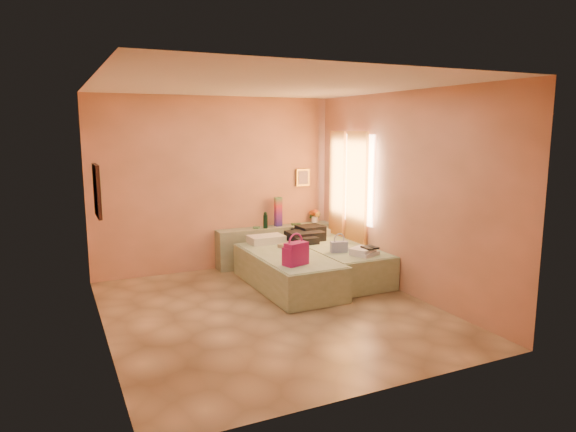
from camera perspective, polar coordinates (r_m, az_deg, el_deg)
name	(u,v)px	position (r m, az deg, el deg)	size (l,w,h in m)	color
ground	(272,311)	(6.64, -1.82, -10.51)	(4.50, 4.50, 0.00)	tan
room_walls	(268,167)	(6.85, -2.19, 5.46)	(4.02, 4.51, 2.81)	#F1A480
headboard_ledge	(275,245)	(8.77, -1.40, -3.25)	(2.05, 0.30, 0.65)	#98A688
bed_left	(288,271)	(7.50, -0.05, -6.10)	(0.90, 2.00, 0.50)	#A7BE99
bed_right	(335,261)	(8.06, 5.23, -5.02)	(0.90, 2.00, 0.50)	#A7BE99
water_bottle	(265,221)	(8.53, -2.52, -0.51)	(0.07, 0.07, 0.26)	#123220
rainbow_box	(278,212)	(8.70, -1.10, 0.48)	(0.11, 0.11, 0.50)	#AF156B
small_dish	(256,228)	(8.55, -3.53, -1.29)	(0.12, 0.12, 0.03)	#4A895C
green_book	(296,224)	(8.84, 0.90, -0.91)	(0.16, 0.12, 0.03)	#294E2D
flower_vase	(315,215)	(9.04, 3.01, 0.13)	(0.21, 0.21, 0.28)	white
magenta_handbag	(296,253)	(6.83, 0.85, -4.18)	(0.33, 0.19, 0.31)	#AF156B
khaki_garment	(291,246)	(7.84, 0.28, -3.31)	(0.31, 0.25, 0.05)	tan
clothes_pile	(308,234)	(8.35, 2.22, -2.04)	(0.62, 0.62, 0.19)	black
blue_handbag	(339,247)	(7.56, 5.70, -3.43)	(0.25, 0.11, 0.16)	#4454A3
towel_stack	(365,251)	(7.46, 8.50, -3.92)	(0.35, 0.30, 0.10)	white
sandal_pair	(370,248)	(7.44, 9.11, -3.49)	(0.17, 0.22, 0.02)	black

